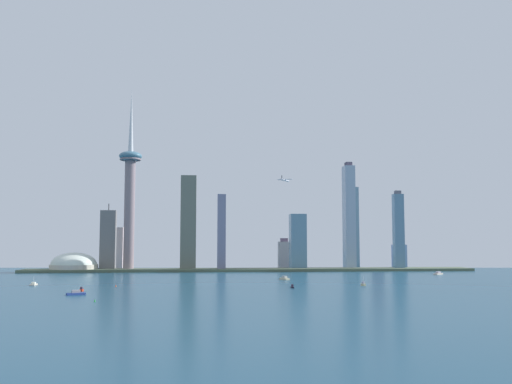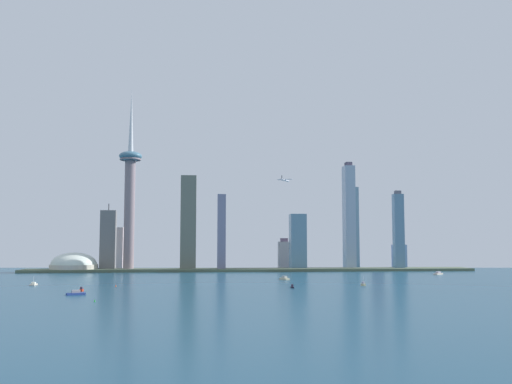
{
  "view_description": "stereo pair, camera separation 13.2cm",
  "coord_description": "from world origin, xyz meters",
  "px_view_note": "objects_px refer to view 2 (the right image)",
  "views": [
    {
      "loc": [
        -70.35,
        -403.18,
        47.13
      ],
      "look_at": [
        7.63,
        497.94,
        125.97
      ],
      "focal_mm": 39.59,
      "sensor_mm": 36.0,
      "label": 1
    },
    {
      "loc": [
        -70.22,
        -403.19,
        47.13
      ],
      "look_at": [
        7.63,
        497.94,
        125.97
      ],
      "focal_mm": 39.59,
      "sensor_mm": 36.0,
      "label": 2
    }
  ],
  "objects_px": {
    "skyscraper_9": "(284,254)",
    "boat_4": "(438,273)",
    "channel_buoy_1": "(116,285)",
    "skyscraper_5": "(354,228)",
    "skyscraper_8": "(188,223)",
    "airplane": "(285,180)",
    "skyscraper_6": "(349,217)",
    "stadium_dome": "(74,265)",
    "boat_2": "(284,278)",
    "skyscraper_2": "(117,248)",
    "boat_5": "(81,290)",
    "skyscraper_10": "(108,241)",
    "skyscraper_4": "(221,233)",
    "skyscraper_0": "(377,231)",
    "skyscraper_1": "(298,242)",
    "channel_buoy_0": "(95,300)",
    "observation_tower": "(130,188)",
    "boat_3": "(363,284)",
    "boat_0": "(76,293)",
    "boat_1": "(292,287)",
    "skyscraper_7": "(398,231)",
    "boat_6": "(34,284)",
    "skyscraper_3": "(399,256)"
  },
  "relations": [
    {
      "from": "skyscraper_10",
      "to": "skyscraper_4",
      "type": "bearing_deg",
      "value": -5.7
    },
    {
      "from": "boat_3",
      "to": "airplane",
      "type": "bearing_deg",
      "value": -6.71
    },
    {
      "from": "observation_tower",
      "to": "boat_2",
      "type": "bearing_deg",
      "value": -45.05
    },
    {
      "from": "skyscraper_1",
      "to": "channel_buoy_0",
      "type": "xyz_separation_m",
      "value": [
        -235.49,
        -467.29,
        -44.63
      ]
    },
    {
      "from": "skyscraper_9",
      "to": "skyscraper_10",
      "type": "bearing_deg",
      "value": -166.12
    },
    {
      "from": "skyscraper_1",
      "to": "channel_buoy_0",
      "type": "height_order",
      "value": "skyscraper_1"
    },
    {
      "from": "airplane",
      "to": "boat_0",
      "type": "bearing_deg",
      "value": 177.98
    },
    {
      "from": "skyscraper_3",
      "to": "skyscraper_9",
      "type": "xyz_separation_m",
      "value": [
        -193.34,
        42.18,
        1.96
      ]
    },
    {
      "from": "skyscraper_5",
      "to": "boat_0",
      "type": "relative_size",
      "value": 8.41
    },
    {
      "from": "stadium_dome",
      "to": "boat_2",
      "type": "bearing_deg",
      "value": -35.44
    },
    {
      "from": "boat_3",
      "to": "stadium_dome",
      "type": "bearing_deg",
      "value": 33.78
    },
    {
      "from": "boat_4",
      "to": "boat_1",
      "type": "bearing_deg",
      "value": 0.77
    },
    {
      "from": "skyscraper_9",
      "to": "boat_0",
      "type": "xyz_separation_m",
      "value": [
        -249.9,
        -477.19,
        -22.75
      ]
    },
    {
      "from": "channel_buoy_1",
      "to": "skyscraper_5",
      "type": "bearing_deg",
      "value": 46.82
    },
    {
      "from": "boat_0",
      "to": "channel_buoy_0",
      "type": "xyz_separation_m",
      "value": [
        27.7,
        -58.9,
        -0.44
      ]
    },
    {
      "from": "skyscraper_0",
      "to": "skyscraper_10",
      "type": "distance_m",
      "value": 475.42
    },
    {
      "from": "boat_6",
      "to": "airplane",
      "type": "bearing_deg",
      "value": 125.28
    },
    {
      "from": "skyscraper_3",
      "to": "boat_6",
      "type": "relative_size",
      "value": 3.52
    },
    {
      "from": "boat_5",
      "to": "channel_buoy_0",
      "type": "distance_m",
      "value": 100.32
    },
    {
      "from": "boat_1",
      "to": "channel_buoy_1",
      "type": "xyz_separation_m",
      "value": [
        -179.92,
        31.77,
        0.04
      ]
    },
    {
      "from": "boat_1",
      "to": "channel_buoy_0",
      "type": "distance_m",
      "value": 207.83
    },
    {
      "from": "skyscraper_1",
      "to": "skyscraper_10",
      "type": "xyz_separation_m",
      "value": [
        -305.86,
        -3.47,
        2.3
      ]
    },
    {
      "from": "stadium_dome",
      "to": "skyscraper_0",
      "type": "xyz_separation_m",
      "value": [
        515.84,
        103.0,
        56.01
      ]
    },
    {
      "from": "skyscraper_5",
      "to": "boat_0",
      "type": "bearing_deg",
      "value": -128.78
    },
    {
      "from": "skyscraper_0",
      "to": "airplane",
      "type": "distance_m",
      "value": 248.78
    },
    {
      "from": "stadium_dome",
      "to": "skyscraper_3",
      "type": "xyz_separation_m",
      "value": [
        535.33,
        42.66,
        12.75
      ]
    },
    {
      "from": "skyscraper_9",
      "to": "boat_4",
      "type": "bearing_deg",
      "value": -48.12
    },
    {
      "from": "skyscraper_10",
      "to": "skyscraper_2",
      "type": "bearing_deg",
      "value": 87.78
    },
    {
      "from": "skyscraper_2",
      "to": "boat_5",
      "type": "distance_m",
      "value": 442.91
    },
    {
      "from": "skyscraper_9",
      "to": "boat_4",
      "type": "xyz_separation_m",
      "value": [
        190.17,
        -212.12,
        -22.71
      ]
    },
    {
      "from": "channel_buoy_1",
      "to": "skyscraper_0",
      "type": "bearing_deg",
      "value": 45.26
    },
    {
      "from": "skyscraper_1",
      "to": "boat_3",
      "type": "relative_size",
      "value": 9.49
    },
    {
      "from": "skyscraper_0",
      "to": "skyscraper_1",
      "type": "xyz_separation_m",
      "value": [
        -160.55,
        -86.97,
        -19.86
      ]
    },
    {
      "from": "boat_0",
      "to": "boat_5",
      "type": "height_order",
      "value": "boat_0"
    },
    {
      "from": "skyscraper_8",
      "to": "airplane",
      "type": "relative_size",
      "value": 5.75
    },
    {
      "from": "skyscraper_3",
      "to": "boat_2",
      "type": "xyz_separation_m",
      "value": [
        -234.04,
        -257.08,
        -20.66
      ]
    },
    {
      "from": "skyscraper_10",
      "to": "channel_buoy_1",
      "type": "distance_m",
      "value": 326.11
    },
    {
      "from": "airplane",
      "to": "skyscraper_10",
      "type": "bearing_deg",
      "value": 110.97
    },
    {
      "from": "skyscraper_6",
      "to": "channel_buoy_0",
      "type": "height_order",
      "value": "skyscraper_6"
    },
    {
      "from": "skyscraper_5",
      "to": "boat_3",
      "type": "xyz_separation_m",
      "value": [
        -91.34,
        -383.36,
        -69.25
      ]
    },
    {
      "from": "observation_tower",
      "to": "channel_buoy_1",
      "type": "relative_size",
      "value": 107.29
    },
    {
      "from": "observation_tower",
      "to": "boat_2",
      "type": "xyz_separation_m",
      "value": [
        218.11,
        -218.47,
        -129.2
      ]
    },
    {
      "from": "boat_0",
      "to": "boat_2",
      "type": "distance_m",
      "value": 274.63
    },
    {
      "from": "observation_tower",
      "to": "airplane",
      "type": "relative_size",
      "value": 11.05
    },
    {
      "from": "skyscraper_7",
      "to": "boat_6",
      "type": "relative_size",
      "value": 9.14
    },
    {
      "from": "stadium_dome",
      "to": "skyscraper_8",
      "type": "relative_size",
      "value": 0.48
    },
    {
      "from": "skyscraper_6",
      "to": "boat_4",
      "type": "distance_m",
      "value": 193.01
    },
    {
      "from": "skyscraper_3",
      "to": "boat_4",
      "type": "xyz_separation_m",
      "value": [
        -3.17,
        -169.94,
        -20.75
      ]
    },
    {
      "from": "stadium_dome",
      "to": "boat_3",
      "type": "relative_size",
      "value": 7.58
    },
    {
      "from": "skyscraper_1",
      "to": "skyscraper_7",
      "type": "bearing_deg",
      "value": -7.32
    }
  ]
}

